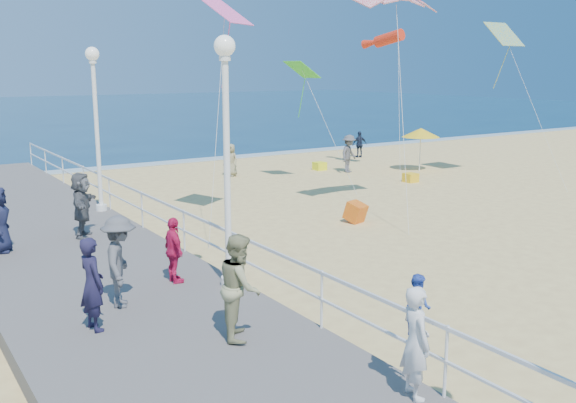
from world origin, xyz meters
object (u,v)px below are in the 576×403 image
spectator_0 (92,284)px  beach_chair_right (411,178)px  spectator_2 (120,261)px  spectator_5 (82,205)px  lamp_post_mid (226,136)px  beach_walker_c (231,160)px  box_kite (355,214)px  toddler_held (417,305)px  beach_chair_left (320,166)px  beach_umbrella (421,133)px  woman_holding_toddler (416,342)px  lamp_post_far (96,112)px  spectator_1 (240,286)px  spectator_3 (174,250)px  beach_walker_b (360,144)px  beach_walker_a (349,154)px

spectator_0 → beach_chair_right: spectator_0 is taller
spectator_2 → spectator_5: 5.86m
lamp_post_mid → beach_walker_c: bearing=61.6°
spectator_5 → box_kite: spectator_5 is taller
toddler_held → box_kite: bearing=-18.6°
spectator_5 → beach_chair_left: 16.37m
spectator_0 → beach_umbrella: (19.90, 11.89, 0.64)m
lamp_post_mid → beach_umbrella: bearing=33.6°
lamp_post_mid → woman_holding_toddler: lamp_post_mid is taller
beach_umbrella → lamp_post_mid: bearing=-146.4°
box_kite → beach_chair_left: box_kite is taller
lamp_post_far → spectator_1: bearing=-95.5°
lamp_post_far → beach_walker_c: 10.35m
spectator_1 → box_kite: (8.15, 6.80, -1.03)m
spectator_5 → spectator_3: bearing=-147.7°
lamp_post_far → spectator_0: (-3.18, -9.78, -2.40)m
lamp_post_far → beach_chair_right: size_ratio=9.67×
toddler_held → spectator_5: bearing=24.3°
beach_walker_b → spectator_0: bearing=55.2°
lamp_post_far → spectator_1: lamp_post_far is taller
spectator_0 → spectator_5: (1.70, 6.68, 0.05)m
beach_chair_left → beach_chair_right: (1.38, -5.09, 0.00)m
woman_holding_toddler → beach_walker_a: bearing=-19.7°
woman_holding_toddler → beach_walker_b: (17.39, 22.31, -0.49)m
beach_umbrella → spectator_2: bearing=-150.0°
lamp_post_far → beach_chair_right: 14.47m
toddler_held → spectator_3: bearing=25.4°
beach_walker_a → beach_umbrella: beach_umbrella is taller
lamp_post_mid → spectator_0: (-3.18, -0.78, -2.40)m
box_kite → beach_chair_left: size_ratio=1.09×
spectator_2 → beach_chair_right: size_ratio=3.35×
beach_chair_left → spectator_5: bearing=-150.0°
spectator_3 → beach_walker_b: bearing=-47.4°
spectator_2 → beach_walker_a: 20.21m
box_kite → spectator_1: bearing=-156.6°
spectator_3 → beach_walker_b: size_ratio=0.98×
spectator_2 → beach_chair_left: bearing=-23.8°
spectator_2 → beach_walker_a: (15.81, 12.58, -0.39)m
beach_walker_a → woman_holding_toddler: bearing=-151.1°
box_kite → beach_umbrella: 11.95m
beach_walker_a → beach_walker_b: 5.51m
spectator_1 → spectator_5: 8.42m
lamp_post_mid → toddler_held: 5.92m
box_kite → beach_chair_right: 8.44m
spectator_5 → beach_walker_a: size_ratio=0.99×
toddler_held → beach_walker_b: size_ratio=0.62×
beach_walker_c → beach_umbrella: size_ratio=0.72×
lamp_post_mid → beach_umbrella: 20.15m
beach_walker_a → beach_walker_b: bearing=20.1°
toddler_held → spectator_3: 6.53m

